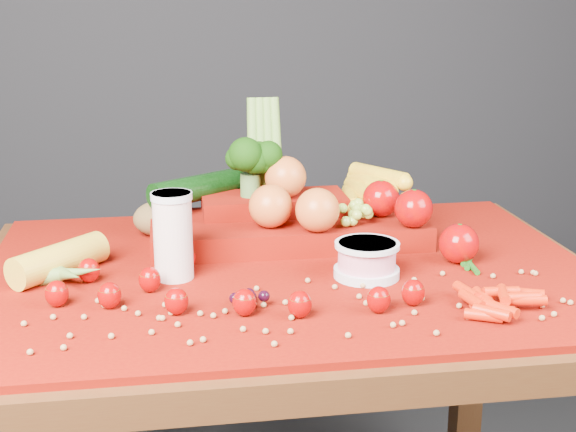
{
  "coord_description": "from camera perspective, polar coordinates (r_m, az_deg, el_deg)",
  "views": [
    {
      "loc": [
        -0.21,
        -1.31,
        1.23
      ],
      "look_at": [
        0.0,
        0.02,
        0.85
      ],
      "focal_mm": 50.0,
      "sensor_mm": 36.0,
      "label": 1
    }
  ],
  "objects": [
    {
      "name": "green_bean_pile",
      "position": [
        1.48,
        12.74,
        -2.88
      ],
      "size": [
        0.14,
        0.12,
        0.01
      ],
      "primitive_type": null,
      "color": "#155613",
      "rests_on": "red_cloth"
    },
    {
      "name": "baby_carrot_pile",
      "position": [
        1.26,
        15.11,
        -5.73
      ],
      "size": [
        0.18,
        0.17,
        0.03
      ],
      "primitive_type": null,
      "color": "red",
      "rests_on": "red_cloth"
    },
    {
      "name": "red_cloth",
      "position": [
        1.41,
        0.13,
        -3.91
      ],
      "size": [
        1.05,
        0.75,
        0.01
      ],
      "primitive_type": "cube",
      "color": "#720F03",
      "rests_on": "table"
    },
    {
      "name": "milk_glass",
      "position": [
        1.34,
        -8.19,
        -1.18
      ],
      "size": [
        0.07,
        0.07,
        0.15
      ],
      "rotation": [
        0.0,
        0.0,
        0.31
      ],
      "color": "beige",
      "rests_on": "red_cloth"
    },
    {
      "name": "dark_grape_cluster",
      "position": [
        1.23,
        -2.64,
        -5.87
      ],
      "size": [
        0.06,
        0.05,
        0.03
      ],
      "primitive_type": null,
      "color": "black",
      "rests_on": "red_cloth"
    },
    {
      "name": "soybean_scatter",
      "position": [
        1.22,
        1.61,
        -6.59
      ],
      "size": [
        0.84,
        0.24,
        0.01
      ],
      "primitive_type": null,
      "color": "#A97C48",
      "rests_on": "red_cloth"
    },
    {
      "name": "strawberry_scatter",
      "position": [
        1.25,
        -5.7,
        -5.05
      ],
      "size": [
        0.58,
        0.28,
        0.05
      ],
      "color": "#940300",
      "rests_on": "red_cloth"
    },
    {
      "name": "produce_mound",
      "position": [
        1.54,
        0.65,
        0.43
      ],
      "size": [
        0.58,
        0.38,
        0.27
      ],
      "color": "#720F03",
      "rests_on": "red_cloth"
    },
    {
      "name": "corn_ear",
      "position": [
        1.38,
        -15.77,
        -3.69
      ],
      "size": [
        0.25,
        0.26,
        0.06
      ],
      "rotation": [
        0.0,
        0.0,
        0.82
      ],
      "color": "gold",
      "rests_on": "red_cloth"
    },
    {
      "name": "potato",
      "position": [
        1.59,
        -9.12,
        -0.18
      ],
      "size": [
        0.1,
        0.07,
        0.07
      ],
      "primitive_type": "ellipsoid",
      "color": "brown",
      "rests_on": "red_cloth"
    },
    {
      "name": "yogurt_bowl",
      "position": [
        1.36,
        5.63,
        -3.02
      ],
      "size": [
        0.11,
        0.11,
        0.06
      ],
      "rotation": [
        0.0,
        0.0,
        0.29
      ],
      "color": "silver",
      "rests_on": "red_cloth"
    },
    {
      "name": "table",
      "position": [
        1.44,
        0.12,
        -7.68
      ],
      "size": [
        1.1,
        0.8,
        0.75
      ],
      "color": "#3C1D0D",
      "rests_on": "ground"
    }
  ]
}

